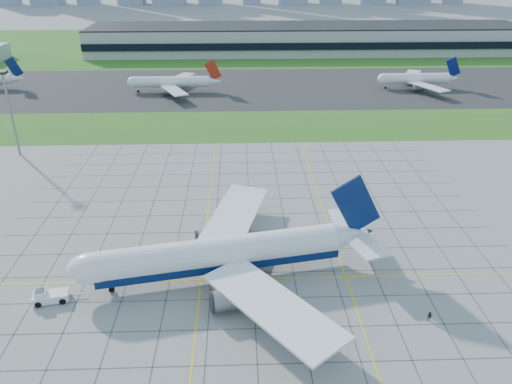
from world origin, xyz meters
TOP-DOWN VIEW (x-y plane):
  - ground at (0.00, 0.00)m, footprint 1400.00×1400.00m
  - grass_median at (0.00, 90.00)m, footprint 700.00×35.00m
  - asphalt_taxiway at (0.00, 145.00)m, footprint 700.00×75.00m
  - grass_far at (0.00, 255.00)m, footprint 700.00×145.00m
  - apron_markings at (0.43, 11.09)m, footprint 120.00×130.00m
  - terminal at (40.00, 229.87)m, footprint 260.00×43.00m
  - light_mast at (-70.00, 65.00)m, footprint 2.50×2.50m
  - airliner at (-5.83, -1.04)m, footprint 59.59×59.81m
  - pushback_tug at (-36.89, -7.40)m, footprint 9.14×4.12m
  - crew_near at (-28.58, -0.89)m, footprint 0.84×0.80m
  - crew_far at (29.70, -15.19)m, footprint 1.18×1.13m
  - distant_jet_1 at (-31.18, 138.00)m, footprint 38.93×42.66m
  - distant_jet_2 at (78.04, 140.29)m, footprint 34.87×42.66m

SIDE VIEW (x-z plane):
  - ground at x=0.00m, z-range 0.00..0.00m
  - apron_markings at x=0.43m, z-range 0.00..0.03m
  - grass_median at x=0.00m, z-range 0.00..0.04m
  - grass_far at x=0.00m, z-range 0.00..0.04m
  - asphalt_taxiway at x=0.00m, z-range 0.01..0.05m
  - crew_far at x=29.70m, z-range 0.00..1.92m
  - crew_near at x=-28.58m, z-range 0.00..1.93m
  - pushback_tug at x=-36.89m, z-range -0.14..2.37m
  - distant_jet_2 at x=78.04m, z-range -2.55..11.52m
  - distant_jet_1 at x=-31.18m, z-range -2.55..11.52m
  - airliner at x=-5.83m, z-range -4.29..14.64m
  - terminal at x=40.00m, z-range -0.01..15.79m
  - light_mast at x=-70.00m, z-range 3.38..28.98m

